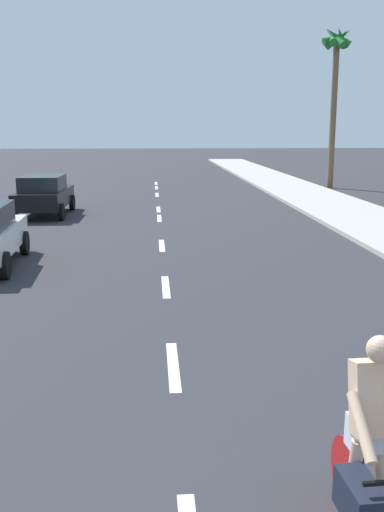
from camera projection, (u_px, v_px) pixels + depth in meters
The scene contains 13 objects.
ground_plane at pixel (160, 225), 20.80m from camera, with size 160.00×160.00×0.00m, color #2D2D33.
sidewalk_strip at pixel (350, 213), 23.24m from camera, with size 3.60×80.00×0.14m, color #B2ADA3.
lane_stripe_2 at pixel (173, 366), 8.47m from camera, with size 0.16×1.80×0.01m, color white.
lane_stripe_3 at pixel (166, 287), 12.68m from camera, with size 0.16×1.80×0.01m, color white.
lane_stripe_4 at pixel (162, 245), 17.13m from camera, with size 0.16×1.80×0.01m, color white.
lane_stripe_5 at pixel (159, 218), 22.28m from camera, with size 0.16×1.80×0.01m, color white.
lane_stripe_6 at pixel (158, 209), 24.73m from camera, with size 0.16×1.80×0.01m, color white.
lane_stripe_7 at pixel (157, 195), 30.14m from camera, with size 0.16×1.80×0.01m, color white.
lane_stripe_8 at pixel (156, 188), 33.69m from camera, with size 0.16×1.80×0.01m, color white.
lane_stripe_9 at pixel (156, 183), 36.37m from camera, with size 0.16×1.80×0.01m, color white.
cyclist at pixel (370, 457), 4.61m from camera, with size 0.64×1.71×1.82m.
parked_car_black at pixel (44, 194), 22.89m from camera, with size 1.97×4.15×1.57m.
palm_tree_distant at pixel (336, 62), 32.11m from camera, with size 1.71×1.77×8.93m.
Camera 1 is at (-0.27, -0.58, 3.37)m, focal length 41.02 mm.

